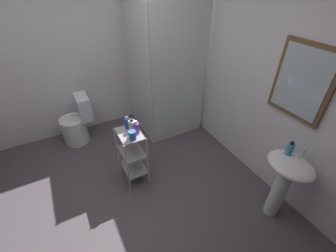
{
  "coord_description": "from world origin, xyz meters",
  "views": [
    {
      "loc": [
        1.65,
        -0.23,
        2.3
      ],
      "look_at": [
        0.03,
        0.64,
        0.97
      ],
      "focal_mm": 23.71,
      "sensor_mm": 36.0,
      "label": 1
    }
  ],
  "objects_px": {
    "conditioner_bottle_purple": "(136,128)",
    "lotion_bottle_white": "(132,125)",
    "pedestal_sink": "(285,177)",
    "shampoo_bottle_blue": "(127,123)",
    "hand_soap_bottle": "(290,149)",
    "rinse_cup": "(132,135)",
    "storage_cart": "(132,153)",
    "shower_stall": "(162,103)",
    "toilet": "(77,124)"
  },
  "relations": [
    {
      "from": "conditioner_bottle_purple",
      "to": "shampoo_bottle_blue",
      "type": "relative_size",
      "value": 1.09
    },
    {
      "from": "shower_stall",
      "to": "toilet",
      "type": "xyz_separation_m",
      "value": [
        -0.28,
        -1.35,
        -0.15
      ]
    },
    {
      "from": "shampoo_bottle_blue",
      "to": "rinse_cup",
      "type": "height_order",
      "value": "shampoo_bottle_blue"
    },
    {
      "from": "pedestal_sink",
      "to": "toilet",
      "type": "bearing_deg",
      "value": -144.85
    },
    {
      "from": "shampoo_bottle_blue",
      "to": "lotion_bottle_white",
      "type": "bearing_deg",
      "value": 22.14
    },
    {
      "from": "shampoo_bottle_blue",
      "to": "shower_stall",
      "type": "bearing_deg",
      "value": 131.7
    },
    {
      "from": "storage_cart",
      "to": "conditioner_bottle_purple",
      "type": "height_order",
      "value": "conditioner_bottle_purple"
    },
    {
      "from": "shower_stall",
      "to": "rinse_cup",
      "type": "bearing_deg",
      "value": -41.47
    },
    {
      "from": "pedestal_sink",
      "to": "lotion_bottle_white",
      "type": "distance_m",
      "value": 1.71
    },
    {
      "from": "hand_soap_bottle",
      "to": "conditioner_bottle_purple",
      "type": "bearing_deg",
      "value": -133.64
    },
    {
      "from": "shower_stall",
      "to": "shampoo_bottle_blue",
      "type": "distance_m",
      "value": 1.18
    },
    {
      "from": "shampoo_bottle_blue",
      "to": "rinse_cup",
      "type": "bearing_deg",
      "value": -6.25
    },
    {
      "from": "toilet",
      "to": "storage_cart",
      "type": "distance_m",
      "value": 1.25
    },
    {
      "from": "conditioner_bottle_purple",
      "to": "pedestal_sink",
      "type": "bearing_deg",
      "value": 43.27
    },
    {
      "from": "conditioner_bottle_purple",
      "to": "lotion_bottle_white",
      "type": "relative_size",
      "value": 1.08
    },
    {
      "from": "shower_stall",
      "to": "lotion_bottle_white",
      "type": "distance_m",
      "value": 1.21
    },
    {
      "from": "pedestal_sink",
      "to": "shampoo_bottle_blue",
      "type": "xyz_separation_m",
      "value": [
        -1.34,
        -1.16,
        0.23
      ]
    },
    {
      "from": "pedestal_sink",
      "to": "storage_cart",
      "type": "relative_size",
      "value": 1.09
    },
    {
      "from": "conditioner_bottle_purple",
      "to": "rinse_cup",
      "type": "height_order",
      "value": "conditioner_bottle_purple"
    },
    {
      "from": "shower_stall",
      "to": "hand_soap_bottle",
      "type": "bearing_deg",
      "value": 10.03
    },
    {
      "from": "toilet",
      "to": "pedestal_sink",
      "type": "bearing_deg",
      "value": 35.15
    },
    {
      "from": "rinse_cup",
      "to": "conditioner_bottle_purple",
      "type": "bearing_deg",
      "value": 135.46
    },
    {
      "from": "storage_cart",
      "to": "rinse_cup",
      "type": "distance_m",
      "value": 0.38
    },
    {
      "from": "shower_stall",
      "to": "rinse_cup",
      "type": "xyz_separation_m",
      "value": [
        0.99,
        -0.87,
        0.33
      ]
    },
    {
      "from": "shower_stall",
      "to": "pedestal_sink",
      "type": "bearing_deg",
      "value": 8.64
    },
    {
      "from": "hand_soap_bottle",
      "to": "rinse_cup",
      "type": "distance_m",
      "value": 1.6
    },
    {
      "from": "hand_soap_bottle",
      "to": "conditioner_bottle_purple",
      "type": "height_order",
      "value": "hand_soap_bottle"
    },
    {
      "from": "hand_soap_bottle",
      "to": "rinse_cup",
      "type": "relative_size",
      "value": 1.39
    },
    {
      "from": "conditioner_bottle_purple",
      "to": "shower_stall",
      "type": "bearing_deg",
      "value": 138.81
    },
    {
      "from": "pedestal_sink",
      "to": "storage_cart",
      "type": "height_order",
      "value": "pedestal_sink"
    },
    {
      "from": "hand_soap_bottle",
      "to": "storage_cart",
      "type": "bearing_deg",
      "value": -132.92
    },
    {
      "from": "conditioner_bottle_purple",
      "to": "rinse_cup",
      "type": "distance_m",
      "value": 0.11
    },
    {
      "from": "pedestal_sink",
      "to": "rinse_cup",
      "type": "distance_m",
      "value": 1.64
    },
    {
      "from": "toilet",
      "to": "lotion_bottle_white",
      "type": "height_order",
      "value": "lotion_bottle_white"
    },
    {
      "from": "conditioner_bottle_purple",
      "to": "toilet",
      "type": "bearing_deg",
      "value": -154.93
    },
    {
      "from": "storage_cart",
      "to": "conditioner_bottle_purple",
      "type": "bearing_deg",
      "value": 61.21
    },
    {
      "from": "storage_cart",
      "to": "hand_soap_bottle",
      "type": "relative_size",
      "value": 4.95
    },
    {
      "from": "shower_stall",
      "to": "lotion_bottle_white",
      "type": "relative_size",
      "value": 12.74
    },
    {
      "from": "conditioner_bottle_purple",
      "to": "rinse_cup",
      "type": "relative_size",
      "value": 1.58
    },
    {
      "from": "shampoo_bottle_blue",
      "to": "pedestal_sink",
      "type": "bearing_deg",
      "value": 41.05
    },
    {
      "from": "shower_stall",
      "to": "pedestal_sink",
      "type": "xyz_separation_m",
      "value": [
        2.09,
        0.32,
        0.12
      ]
    },
    {
      "from": "lotion_bottle_white",
      "to": "conditioner_bottle_purple",
      "type": "bearing_deg",
      "value": 14.38
    },
    {
      "from": "pedestal_sink",
      "to": "hand_soap_bottle",
      "type": "distance_m",
      "value": 0.31
    },
    {
      "from": "hand_soap_bottle",
      "to": "conditioner_bottle_purple",
      "type": "xyz_separation_m",
      "value": [
        -1.1,
        -1.15,
        -0.06
      ]
    },
    {
      "from": "shower_stall",
      "to": "lotion_bottle_white",
      "type": "height_order",
      "value": "shower_stall"
    },
    {
      "from": "shower_stall",
      "to": "lotion_bottle_white",
      "type": "bearing_deg",
      "value": -44.48
    },
    {
      "from": "conditioner_bottle_purple",
      "to": "lotion_bottle_white",
      "type": "xyz_separation_m",
      "value": [
        -0.08,
        -0.02,
        -0.0
      ]
    },
    {
      "from": "shampoo_bottle_blue",
      "to": "hand_soap_bottle",
      "type": "bearing_deg",
      "value": 43.83
    },
    {
      "from": "pedestal_sink",
      "to": "toilet",
      "type": "xyz_separation_m",
      "value": [
        -2.37,
        -1.67,
        -0.26
      ]
    },
    {
      "from": "rinse_cup",
      "to": "shower_stall",
      "type": "bearing_deg",
      "value": 138.53
    }
  ]
}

